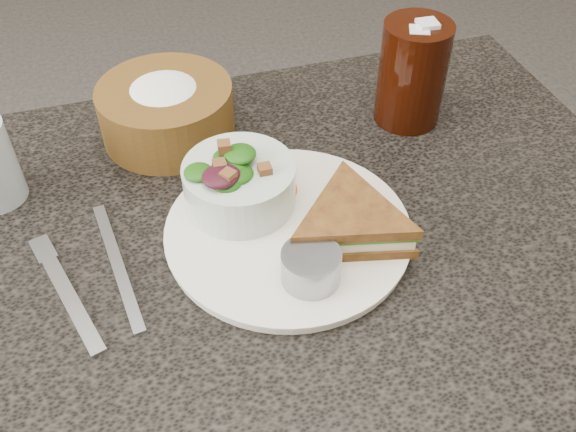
# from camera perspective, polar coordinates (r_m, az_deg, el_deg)

# --- Properties ---
(dining_table) EXTENTS (1.00, 0.70, 0.75)m
(dining_table) POSITION_cam_1_polar(r_m,az_deg,el_deg) (1.03, -2.50, -17.30)
(dining_table) COLOR black
(dining_table) RESTS_ON floor
(dinner_plate) EXTENTS (0.27, 0.27, 0.01)m
(dinner_plate) POSITION_cam_1_polar(r_m,az_deg,el_deg) (0.73, -0.00, -1.35)
(dinner_plate) COLOR silver
(dinner_plate) RESTS_ON dining_table
(sandwich) EXTENTS (0.19, 0.19, 0.04)m
(sandwich) POSITION_cam_1_polar(r_m,az_deg,el_deg) (0.70, 5.61, -0.54)
(sandwich) COLOR brown
(sandwich) RESTS_ON dinner_plate
(salad_bowl) EXTENTS (0.15, 0.15, 0.07)m
(salad_bowl) POSITION_cam_1_polar(r_m,az_deg,el_deg) (0.73, -4.37, 3.39)
(salad_bowl) COLOR #B7C7BE
(salad_bowl) RESTS_ON dinner_plate
(dressing_ramekin) EXTENTS (0.07, 0.07, 0.04)m
(dressing_ramekin) POSITION_cam_1_polar(r_m,az_deg,el_deg) (0.66, 2.05, -4.53)
(dressing_ramekin) COLOR gray
(dressing_ramekin) RESTS_ON dinner_plate
(orange_wedge) EXTENTS (0.09, 0.09, 0.03)m
(orange_wedge) POSITION_cam_1_polar(r_m,az_deg,el_deg) (0.76, -1.38, 3.02)
(orange_wedge) COLOR #F44C00
(orange_wedge) RESTS_ON dinner_plate
(fork) EXTENTS (0.06, 0.16, 0.00)m
(fork) POSITION_cam_1_polar(r_m,az_deg,el_deg) (0.71, -18.86, -6.89)
(fork) COLOR #AFB1B4
(fork) RESTS_ON dining_table
(knife) EXTENTS (0.04, 0.20, 0.00)m
(knife) POSITION_cam_1_polar(r_m,az_deg,el_deg) (0.72, -14.91, -4.20)
(knife) COLOR #A8ACB5
(knife) RESTS_ON dining_table
(bread_basket) EXTENTS (0.20, 0.20, 0.10)m
(bread_basket) POSITION_cam_1_polar(r_m,az_deg,el_deg) (0.86, -10.84, 9.81)
(bread_basket) COLOR brown
(bread_basket) RESTS_ON dining_table
(cola_glass) EXTENTS (0.12, 0.12, 0.15)m
(cola_glass) POSITION_cam_1_polar(r_m,az_deg,el_deg) (0.88, 11.04, 12.67)
(cola_glass) COLOR black
(cola_glass) RESTS_ON dining_table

